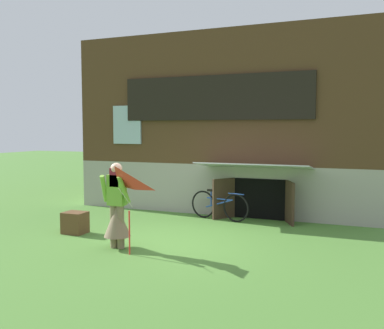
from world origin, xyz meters
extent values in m
plane|color=#4C7F33|center=(0.00, 0.00, 0.00)|extent=(60.00, 60.00, 0.00)
cube|color=#9E998E|center=(0.00, 5.35, 0.69)|extent=(8.48, 4.70, 1.38)
cube|color=#4C331E|center=(0.00, 5.35, 3.18)|extent=(8.48, 4.70, 3.60)
cube|color=black|center=(0.00, 2.96, 3.16)|extent=(5.23, 0.08, 1.18)
cube|color=#9EB7C6|center=(0.00, 2.98, 3.16)|extent=(5.07, 0.04, 1.06)
cube|color=#9EB7C6|center=(-2.67, 2.97, 2.46)|extent=(0.90, 0.06, 1.10)
cube|color=black|center=(1.22, 2.98, 0.53)|extent=(1.40, 0.03, 1.05)
cube|color=#3D2B1E|center=(0.37, 2.70, 0.53)|extent=(0.44, 0.61, 1.05)
cube|color=#3D2B1E|center=(2.07, 2.70, 0.53)|extent=(0.35, 0.66, 1.05)
cube|color=#B2B2B7|center=(1.22, 2.45, 1.43)|extent=(2.81, 1.09, 0.18)
cylinder|color=#7F6B51|center=(-0.76, -0.81, 0.42)|extent=(0.14, 0.14, 0.85)
cylinder|color=#7F6B51|center=(-0.60, -0.81, 0.42)|extent=(0.14, 0.14, 0.85)
cone|color=#7F6B51|center=(-0.68, -0.81, 0.55)|extent=(0.52, 0.52, 0.64)
cube|color=#72AD38|center=(-0.68, -0.81, 1.15)|extent=(0.34, 0.20, 0.60)
cylinder|color=#72AD38|center=(-0.90, -0.91, 1.18)|extent=(0.17, 0.34, 0.56)
cylinder|color=#72AD38|center=(-0.46, -0.91, 1.18)|extent=(0.17, 0.34, 0.56)
cube|color=maroon|center=(-0.68, -0.87, 1.40)|extent=(0.20, 0.08, 0.36)
sphere|color=#D8AD8E|center=(-0.68, -0.81, 1.56)|extent=(0.23, 0.23, 0.23)
pyramid|color=red|center=(-0.42, -1.31, 1.32)|extent=(0.90, 0.78, 0.50)
cylinder|color=beige|center=(-0.33, -1.06, 1.05)|extent=(0.01, 0.49, 0.44)
cylinder|color=red|center=(-0.23, -1.11, 0.41)|extent=(0.03, 0.03, 0.82)
torus|color=black|center=(0.80, 2.37, 0.36)|extent=(0.71, 0.20, 0.72)
torus|color=black|center=(-0.16, 2.58, 0.36)|extent=(0.71, 0.20, 0.72)
cylinder|color=#284CB2|center=(0.32, 2.48, 0.55)|extent=(0.72, 0.19, 0.04)
cylinder|color=#284CB2|center=(0.32, 2.48, 0.43)|extent=(0.79, 0.21, 0.29)
cylinder|color=#284CB2|center=(0.08, 2.53, 0.55)|extent=(0.04, 0.04, 0.41)
cube|color=black|center=(0.08, 2.53, 0.75)|extent=(0.20, 0.08, 0.05)
cylinder|color=#284CB2|center=(0.80, 2.37, 0.71)|extent=(0.44, 0.12, 0.03)
cube|color=brown|center=(-2.21, -0.12, 0.24)|extent=(0.49, 0.42, 0.48)
camera|label=1|loc=(3.84, -8.04, 2.32)|focal=40.77mm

